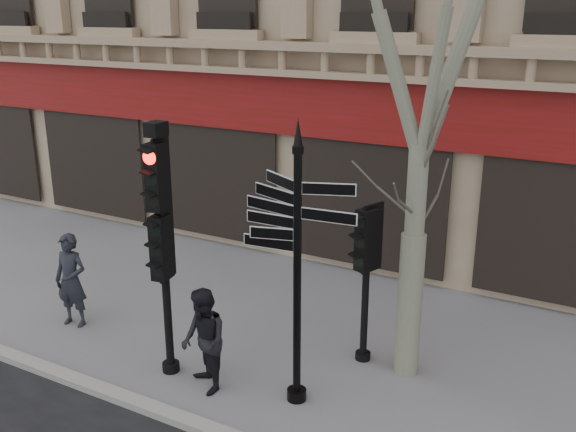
% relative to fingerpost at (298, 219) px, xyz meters
% --- Properties ---
extents(ground, '(80.00, 80.00, 0.00)m').
position_rel_fingerpost_xyz_m(ground, '(-0.91, 0.09, -2.84)').
color(ground, slate).
rests_on(ground, ground).
extents(kerb, '(80.00, 0.25, 0.12)m').
position_rel_fingerpost_xyz_m(kerb, '(-0.91, -1.31, -2.78)').
color(kerb, gray).
rests_on(kerb, ground).
extents(fingerpost, '(1.90, 1.90, 4.23)m').
position_rel_fingerpost_xyz_m(fingerpost, '(0.00, 0.00, 0.00)').
color(fingerpost, black).
rests_on(fingerpost, ground).
extents(traffic_signal_main, '(0.49, 0.39, 4.04)m').
position_rel_fingerpost_xyz_m(traffic_signal_main, '(-2.15, -0.28, -0.29)').
color(traffic_signal_main, black).
rests_on(traffic_signal_main, ground).
extents(traffic_signal_secondary, '(0.52, 0.45, 2.63)m').
position_rel_fingerpost_xyz_m(traffic_signal_secondary, '(0.42, 1.56, -1.00)').
color(traffic_signal_secondary, black).
rests_on(traffic_signal_secondary, ground).
extents(pedestrian_a, '(0.70, 0.52, 1.76)m').
position_rel_fingerpost_xyz_m(pedestrian_a, '(-4.74, 0.15, -1.96)').
color(pedestrian_a, '#1F212A').
rests_on(pedestrian_a, ground).
extents(pedestrian_b, '(1.01, 0.97, 1.65)m').
position_rel_fingerpost_xyz_m(pedestrian_b, '(-1.35, -0.44, -2.02)').
color(pedestrian_b, black).
rests_on(pedestrian_b, ground).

